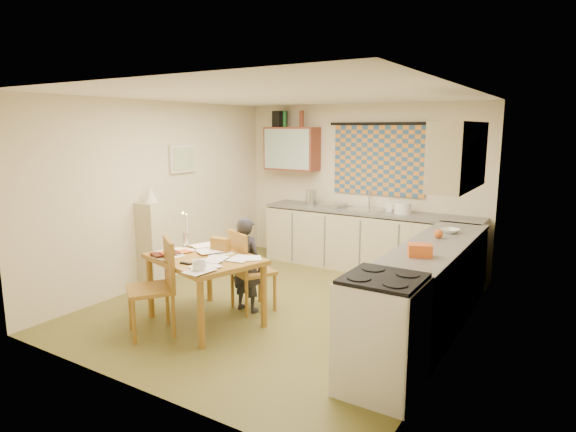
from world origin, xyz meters
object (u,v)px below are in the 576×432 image
Objects in this scene: shelf_stand at (153,246)px; dining_table at (206,289)px; counter_right at (431,289)px; counter_back at (368,241)px; chair_far at (252,285)px; stove at (381,335)px; person at (246,264)px.

dining_table is at bearing -20.29° from shelf_stand.
counter_right is 2.45m from dining_table.
shelf_stand is at bearing -132.43° from counter_back.
counter_right is at bearing -138.18° from chair_far.
chair_far is at bearing -164.42° from counter_right.
shelf_stand is at bearing 175.96° from dining_table.
stove is 0.87× the size of person.
shelf_stand reaches higher than counter_back.
chair_far is 0.27m from person.
shelf_stand is at bearing 1.83° from person.
stove is 2.20m from dining_table.
counter_right is 1.45m from stove.
dining_table is 0.58m from person.
dining_table is (-2.18, -1.11, -0.07)m from counter_right.
stove is 0.83× the size of shelf_stand.
stove is (0.00, -1.45, 0.04)m from counter_right.
person is at bearing 0.28° from shelf_stand.
counter_back is 2.32m from chair_far.
counter_back is 3.46m from stove.
person reaches higher than dining_table.
stove is 1.02× the size of chair_far.
counter_back is 2.81× the size of shelf_stand.
counter_back is at bearing 47.57° from shelf_stand.
stove is 0.70× the size of dining_table.
shelf_stand is (-2.12, -2.31, 0.14)m from counter_back.
counter_back is at bearing 114.29° from stove.
shelf_stand is (-3.54, 0.84, 0.10)m from stove.
counter_right is 2.08m from person.
person is (-1.99, 0.85, 0.08)m from stove.
chair_far is (-0.53, -2.25, -0.15)m from counter_back.
dining_table is 1.19× the size of shelf_stand.
counter_back is 3.43× the size of chair_far.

